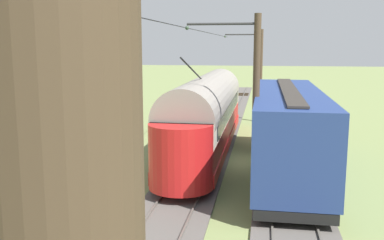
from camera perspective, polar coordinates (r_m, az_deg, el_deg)
The scene contains 9 objects.
ground_plane at distance 22.83m, azimuth 6.62°, elevation -5.43°, with size 220.00×220.00×0.00m, color olive.
track_streetcar_siding at distance 23.12m, azimuth 11.92°, elevation -5.24°, with size 2.80×80.00×0.18m.
track_adjacent_siding at distance 23.31m, azimuth 1.46°, elevation -4.91°, with size 2.80×80.00×0.18m.
vintage_streetcar at distance 24.30m, azimuth 1.97°, elevation 1.02°, with size 2.65×17.89×5.35m.
coach_adjacent at distance 20.41m, azimuth 12.38°, elevation -1.17°, with size 2.96×13.15×3.85m.
catenary_pole_foreground at distance 34.48m, azimuth 8.82°, elevation 5.99°, with size 3.03×0.28×7.19m.
catenary_pole_mid_near at distance 17.65m, azimuth 8.09°, elevation 2.54°, with size 3.03×0.28×7.19m.
overhead_wire_run at distance 18.55m, azimuth -0.05°, elevation 11.89°, with size 2.82×37.80×0.18m.
switch_stand at distance 29.45m, azimuth 13.91°, elevation -0.82°, with size 0.50×0.30×1.24m.
Camera 1 is at (-1.01, 22.02, 5.94)m, focal length 40.72 mm.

